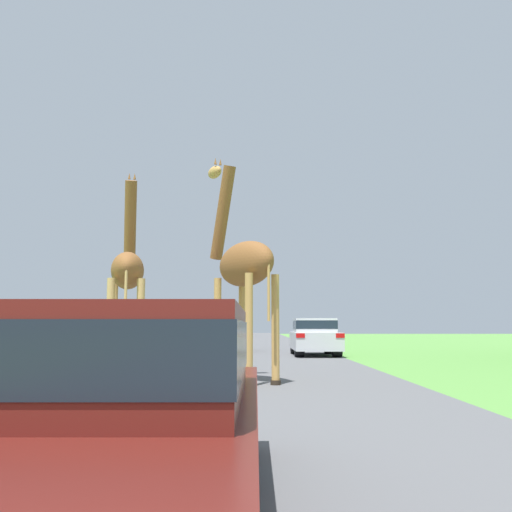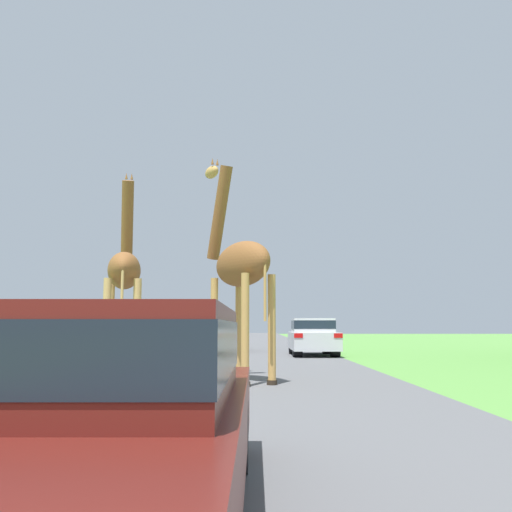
{
  "view_description": "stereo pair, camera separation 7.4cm",
  "coord_description": "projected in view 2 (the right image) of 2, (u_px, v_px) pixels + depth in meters",
  "views": [
    {
      "loc": [
        0.88,
        0.64,
        1.2
      ],
      "look_at": [
        0.91,
        12.29,
        2.69
      ],
      "focal_mm": 38.0,
      "sensor_mm": 36.0,
      "label": 1
    },
    {
      "loc": [
        0.95,
        0.64,
        1.2
      ],
      "look_at": [
        0.91,
        12.29,
        2.69
      ],
      "focal_mm": 38.0,
      "sensor_mm": 36.0,
      "label": 2
    }
  ],
  "objects": [
    {
      "name": "giraffe_companion",
      "position": [
        126.0,
        273.0,
        12.17
      ],
      "size": [
        1.1,
        2.79,
        5.02
      ],
      "rotation": [
        0.0,
        0.0,
        0.21
      ],
      "color": "tan",
      "rests_on": "ground"
    },
    {
      "name": "car_queue_left",
      "position": [
        136.0,
        339.0,
        17.01
      ],
      "size": [
        1.72,
        4.55,
        1.41
      ],
      "color": "gray",
      "rests_on": "ground"
    },
    {
      "name": "car_far_ahead",
      "position": [
        315.0,
        336.0,
        21.95
      ],
      "size": [
        1.8,
        4.01,
        1.48
      ],
      "color": "silver",
      "rests_on": "ground"
    },
    {
      "name": "road",
      "position": [
        240.0,
        348.0,
        28.97
      ],
      "size": [
        8.33,
        120.0,
        0.0
      ],
      "color": "#5B5B5E",
      "rests_on": "ground"
    },
    {
      "name": "car_lead_maroon",
      "position": [
        90.0,
        414.0,
        3.08
      ],
      "size": [
        1.79,
        4.81,
        1.3
      ],
      "color": "#561914",
      "rests_on": "ground"
    },
    {
      "name": "giraffe_near_road",
      "position": [
        241.0,
        265.0,
        11.84
      ],
      "size": [
        1.87,
        2.68,
        5.26
      ],
      "rotation": [
        0.0,
        0.0,
        0.54
      ],
      "color": "tan",
      "rests_on": "ground"
    },
    {
      "name": "car_queue_right",
      "position": [
        224.0,
        334.0,
        25.81
      ],
      "size": [
        1.97,
        4.35,
        1.48
      ],
      "color": "black",
      "rests_on": "ground"
    }
  ]
}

